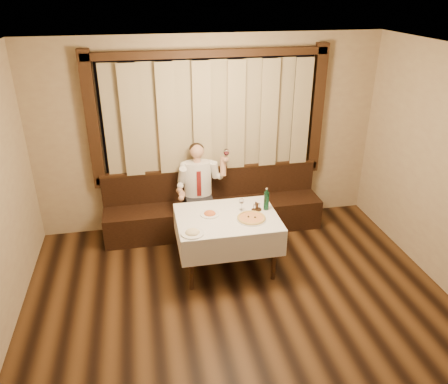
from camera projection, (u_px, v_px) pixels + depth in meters
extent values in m
cube|color=black|center=(262.00, 366.00, 4.28)|extent=(5.00, 6.00, 0.01)
cube|color=silver|center=(277.00, 77.00, 3.07)|extent=(5.00, 6.00, 0.01)
cube|color=tan|center=(209.00, 135.00, 6.32)|extent=(5.00, 0.01, 2.80)
cube|color=black|center=(209.00, 115.00, 6.18)|extent=(3.00, 0.02, 1.60)
cube|color=orange|center=(161.00, 139.00, 6.18)|extent=(0.50, 0.01, 0.40)
cube|color=black|center=(210.00, 171.00, 6.51)|extent=(3.30, 0.12, 0.10)
cube|color=black|center=(209.00, 53.00, 5.77)|extent=(3.30, 0.12, 0.10)
cube|color=black|center=(92.00, 122.00, 5.86)|extent=(0.16, 0.12, 1.90)
cube|color=black|center=(317.00, 110.00, 6.42)|extent=(0.16, 0.12, 1.90)
cube|color=#8A7D59|center=(210.00, 117.00, 6.09)|extent=(2.90, 0.08, 1.55)
cube|color=black|center=(214.00, 216.00, 6.55)|extent=(3.20, 0.60, 0.45)
cube|color=black|center=(211.00, 183.00, 6.57)|extent=(3.20, 0.12, 0.45)
cube|color=black|center=(211.00, 168.00, 6.46)|extent=(3.20, 0.14, 0.04)
cylinder|color=black|center=(191.00, 265.00, 5.21)|extent=(0.06, 0.06, 0.71)
cylinder|color=black|center=(274.00, 255.00, 5.39)|extent=(0.06, 0.06, 0.71)
cylinder|color=black|center=(184.00, 233.00, 5.87)|extent=(0.06, 0.06, 0.71)
cylinder|color=black|center=(258.00, 225.00, 6.05)|extent=(0.06, 0.06, 0.71)
cube|color=black|center=(227.00, 218.00, 5.47)|extent=(1.20, 0.90, 0.04)
cube|color=white|center=(227.00, 217.00, 5.46)|extent=(1.26, 0.96, 0.01)
cube|color=white|center=(235.00, 249.00, 5.11)|extent=(1.26, 0.01, 0.35)
cube|color=white|center=(220.00, 211.00, 5.96)|extent=(1.26, 0.01, 0.35)
cube|color=white|center=(177.00, 234.00, 5.42)|extent=(0.01, 0.96, 0.35)
cube|color=white|center=(275.00, 224.00, 5.64)|extent=(0.01, 0.96, 0.35)
cylinder|color=white|center=(251.00, 219.00, 5.39)|extent=(0.37, 0.37, 0.01)
cylinder|color=#C5541D|center=(251.00, 218.00, 5.38)|extent=(0.34, 0.34, 0.01)
torus|color=tan|center=(251.00, 218.00, 5.38)|extent=(0.35, 0.35, 0.03)
sphere|color=black|center=(248.00, 217.00, 5.39)|extent=(0.02, 0.02, 0.02)
sphere|color=black|center=(255.00, 217.00, 5.37)|extent=(0.02, 0.02, 0.02)
cylinder|color=white|center=(210.00, 214.00, 5.49)|extent=(0.24, 0.24, 0.01)
ellipsoid|color=#C5401F|center=(210.00, 211.00, 5.47)|extent=(0.15, 0.15, 0.07)
cylinder|color=white|center=(193.00, 233.00, 5.07)|extent=(0.27, 0.27, 0.02)
ellipsoid|color=beige|center=(192.00, 230.00, 5.05)|extent=(0.17, 0.17, 0.08)
cylinder|color=#0F4629|center=(266.00, 201.00, 5.57)|extent=(0.07, 0.07, 0.24)
cylinder|color=#0F4629|center=(267.00, 191.00, 5.51)|extent=(0.03, 0.03, 0.06)
cylinder|color=silver|center=(267.00, 189.00, 5.50)|extent=(0.03, 0.03, 0.01)
cylinder|color=white|center=(241.00, 210.00, 5.60)|extent=(0.06, 0.06, 0.01)
cylinder|color=white|center=(241.00, 207.00, 5.58)|extent=(0.01, 0.01, 0.09)
ellipsoid|color=white|center=(242.00, 201.00, 5.54)|extent=(0.06, 0.06, 0.08)
cube|color=black|center=(256.00, 210.00, 5.57)|extent=(0.13, 0.09, 0.04)
cube|color=black|center=(257.00, 206.00, 5.55)|extent=(0.03, 0.06, 0.09)
cylinder|color=white|center=(254.00, 207.00, 5.54)|extent=(0.03, 0.03, 0.07)
cylinder|color=silver|center=(254.00, 205.00, 5.52)|extent=(0.03, 0.03, 0.01)
cylinder|color=white|center=(259.00, 206.00, 5.57)|extent=(0.03, 0.03, 0.07)
cylinder|color=silver|center=(259.00, 204.00, 5.55)|extent=(0.03, 0.03, 0.01)
cube|color=black|center=(200.00, 203.00, 6.28)|extent=(0.38, 0.43, 0.15)
cube|color=black|center=(195.00, 229.00, 6.21)|extent=(0.10, 0.11, 0.45)
cube|color=black|center=(209.00, 228.00, 6.25)|extent=(0.10, 0.11, 0.45)
ellipsoid|color=white|center=(198.00, 178.00, 6.26)|extent=(0.40, 0.25, 0.51)
cube|color=maroon|center=(199.00, 184.00, 6.16)|extent=(0.06, 0.01, 0.38)
cylinder|color=tan|center=(197.00, 159.00, 6.14)|extent=(0.09, 0.09, 0.08)
sphere|color=tan|center=(197.00, 151.00, 6.08)|extent=(0.20, 0.20, 0.20)
ellipsoid|color=black|center=(197.00, 148.00, 6.10)|extent=(0.20, 0.20, 0.15)
sphere|color=white|center=(184.00, 166.00, 6.14)|extent=(0.12, 0.12, 0.12)
sphere|color=white|center=(210.00, 164.00, 6.21)|extent=(0.12, 0.12, 0.12)
sphere|color=tan|center=(181.00, 198.00, 5.92)|extent=(0.08, 0.08, 0.08)
sphere|color=tan|center=(226.00, 159.00, 6.04)|extent=(0.09, 0.09, 0.09)
cylinder|color=white|center=(226.00, 157.00, 6.00)|extent=(0.01, 0.01, 0.10)
ellipsoid|color=white|center=(226.00, 152.00, 5.97)|extent=(0.08, 0.08, 0.10)
ellipsoid|color=#4C070F|center=(226.00, 153.00, 5.98)|extent=(0.06, 0.06, 0.06)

